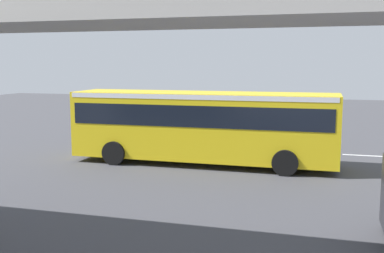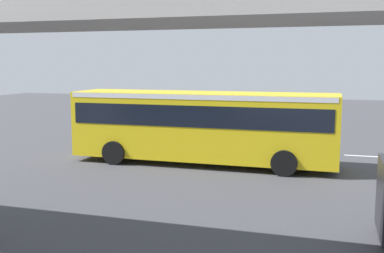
# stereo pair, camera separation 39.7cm
# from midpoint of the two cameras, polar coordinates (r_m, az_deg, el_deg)

# --- Properties ---
(ground) EXTENTS (80.00, 80.00, 0.00)m
(ground) POSITION_cam_midpoint_polar(r_m,az_deg,el_deg) (20.67, 3.86, -4.53)
(ground) COLOR #424247
(city_bus) EXTENTS (11.54, 2.85, 3.15)m
(city_bus) POSITION_cam_midpoint_polar(r_m,az_deg,el_deg) (20.23, 0.77, 0.63)
(city_bus) COLOR yellow
(city_bus) RESTS_ON ground
(lane_dash_leftmost) EXTENTS (2.00, 0.20, 0.01)m
(lane_dash_leftmost) POSITION_cam_midpoint_polar(r_m,az_deg,el_deg) (23.74, 20.02, -3.38)
(lane_dash_leftmost) COLOR silver
(lane_dash_leftmost) RESTS_ON ground
(lane_dash_left) EXTENTS (2.00, 0.20, 0.01)m
(lane_dash_left) POSITION_cam_midpoint_polar(r_m,az_deg,el_deg) (23.76, 10.35, -3.02)
(lane_dash_left) COLOR silver
(lane_dash_left) RESTS_ON ground
(lane_dash_centre) EXTENTS (2.00, 0.20, 0.01)m
(lane_dash_centre) POSITION_cam_midpoint_polar(r_m,az_deg,el_deg) (24.45, 0.97, -2.59)
(lane_dash_centre) COLOR silver
(lane_dash_centre) RESTS_ON ground
(lane_dash_right) EXTENTS (2.00, 0.20, 0.01)m
(lane_dash_right) POSITION_cam_midpoint_polar(r_m,az_deg,el_deg) (25.75, -7.67, -2.13)
(lane_dash_right) COLOR silver
(lane_dash_right) RESTS_ON ground
(pedestrian_overpass) EXTENTS (27.22, 2.60, 6.72)m
(pedestrian_overpass) POSITION_cam_midpoint_polar(r_m,az_deg,el_deg) (9.39, -10.66, 11.15)
(pedestrian_overpass) COLOR #B2ADA5
(pedestrian_overpass) RESTS_ON ground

